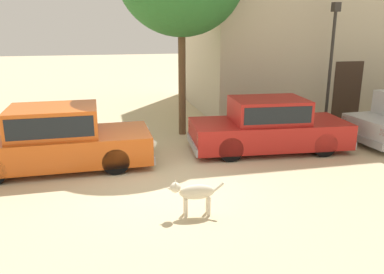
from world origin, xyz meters
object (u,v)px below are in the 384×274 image
Objects in this scene: parked_sedan_second at (269,125)px; stray_dog_spotted at (193,193)px; parked_sedan_nearest at (57,138)px; street_lamp at (332,50)px.

parked_sedan_second is 4.35m from stray_dog_spotted.
parked_sedan_nearest is 8.80m from street_lamp.
parked_sedan_nearest is at bearing -174.29° from parked_sedan_second.
parked_sedan_nearest is 4.37× the size of stray_dog_spotted.
stray_dog_spotted is (-2.86, -3.27, -0.27)m from parked_sedan_second.
parked_sedan_second is 3.93m from street_lamp.
street_lamp is at bearing 37.60° from parked_sedan_second.
parked_sedan_second is 4.30× the size of stray_dog_spotted.
parked_sedan_nearest is 5.46m from parked_sedan_second.
parked_sedan_nearest is at bearing -166.27° from street_lamp.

